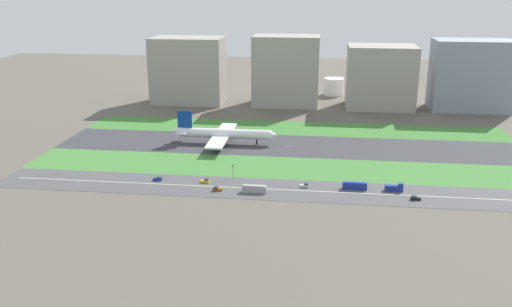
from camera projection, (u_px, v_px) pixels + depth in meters
name	position (u px, v px, depth m)	size (l,w,h in m)	color
ground_plane	(289.00, 146.00, 326.01)	(800.00, 800.00, 0.00)	#5B564C
runway	(289.00, 146.00, 326.00)	(280.00, 46.00, 0.10)	#38383D
grass_median_north	(293.00, 128.00, 364.74)	(280.00, 36.00, 0.10)	#3D7A33
grass_median_south	(284.00, 168.00, 287.25)	(280.00, 36.00, 0.10)	#427F38
highway	(279.00, 190.00, 257.01)	(280.00, 28.00, 0.10)	#4C4C4F
highway_centerline	(279.00, 189.00, 257.00)	(266.00, 0.50, 0.01)	silver
airliner	(222.00, 134.00, 328.95)	(65.00, 56.00, 19.70)	white
car_4	(305.00, 185.00, 260.04)	(4.40, 1.80, 2.00)	silver
car_3	(158.00, 179.00, 268.69)	(4.40, 1.80, 2.00)	navy
car_2	(206.00, 181.00, 265.84)	(4.40, 1.80, 2.00)	yellow
car_1	(217.00, 189.00, 255.47)	(4.40, 1.80, 2.00)	brown
truck_0	(394.00, 188.00, 254.83)	(8.40, 2.50, 4.00)	navy
bus_1	(355.00, 186.00, 256.99)	(11.60, 2.50, 3.50)	navy
car_0	(415.00, 198.00, 244.65)	(4.40, 1.80, 2.00)	black
bus_0	(254.00, 189.00, 253.09)	(11.60, 2.50, 3.50)	#99999E
traffic_light	(233.00, 170.00, 270.90)	(0.36, 0.50, 7.20)	#4C4C51
terminal_building	(188.00, 70.00, 436.25)	(57.49, 34.61, 52.83)	#9E998E
hangar_building	(286.00, 71.00, 426.55)	(51.93, 32.25, 55.10)	#9E998E
office_tower	(381.00, 77.00, 418.86)	(52.12, 37.26, 48.39)	#9E998E
cargo_warehouse	(471.00, 75.00, 410.13)	(58.31, 32.30, 53.57)	gray
fuel_tank_west	(334.00, 87.00, 470.62)	(17.49, 17.49, 14.69)	silver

